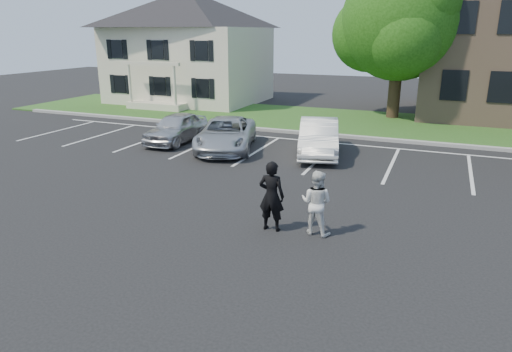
% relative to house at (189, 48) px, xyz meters
% --- Properties ---
extents(ground_plane, '(90.00, 90.00, 0.00)m').
position_rel_house_xyz_m(ground_plane, '(13.00, -19.97, -3.83)').
color(ground_plane, black).
rests_on(ground_plane, ground).
extents(curb, '(40.00, 0.30, 0.15)m').
position_rel_house_xyz_m(curb, '(13.00, -7.97, -3.75)').
color(curb, gray).
rests_on(curb, ground).
extents(grass_strip, '(44.00, 8.00, 0.08)m').
position_rel_house_xyz_m(grass_strip, '(13.00, -3.97, -3.79)').
color(grass_strip, '#184B10').
rests_on(grass_strip, ground).
extents(stall_lines, '(34.00, 5.36, 0.01)m').
position_rel_house_xyz_m(stall_lines, '(14.40, -11.02, -3.82)').
color(stall_lines, silver).
rests_on(stall_lines, ground).
extents(house, '(10.30, 9.22, 7.60)m').
position_rel_house_xyz_m(house, '(0.00, 0.00, 0.00)').
color(house, beige).
rests_on(house, ground).
extents(tree, '(7.80, 7.20, 8.80)m').
position_rel_house_xyz_m(tree, '(14.75, -1.64, 1.52)').
color(tree, black).
rests_on(tree, ground).
extents(man_black_suit, '(0.68, 0.46, 1.84)m').
position_rel_house_xyz_m(man_black_suit, '(13.61, -19.43, -2.91)').
color(man_black_suit, black).
rests_on(man_black_suit, ground).
extents(man_white_shirt, '(0.88, 0.72, 1.66)m').
position_rel_house_xyz_m(man_white_shirt, '(14.73, -19.22, -3.00)').
color(man_white_shirt, silver).
rests_on(man_white_shirt, ground).
extents(car_silver_west, '(1.67, 3.99, 1.35)m').
position_rel_house_xyz_m(car_silver_west, '(6.09, -11.85, -3.15)').
color(car_silver_west, '#BBBBC0').
rests_on(car_silver_west, ground).
extents(car_silver_minivan, '(3.62, 5.33, 1.36)m').
position_rel_house_xyz_m(car_silver_minivan, '(8.82, -12.21, -3.15)').
color(car_silver_minivan, '#B6B9BE').
rests_on(car_silver_minivan, ground).
extents(car_white_sedan, '(2.60, 4.67, 1.46)m').
position_rel_house_xyz_m(car_white_sedan, '(12.76, -11.54, -3.10)').
color(car_white_sedan, white).
rests_on(car_white_sedan, ground).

